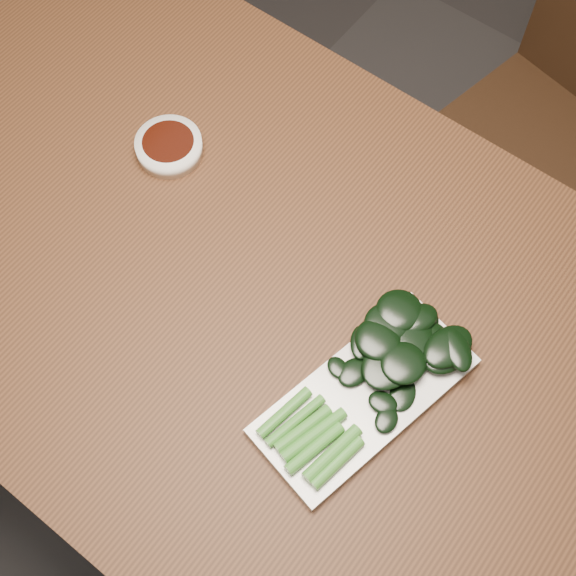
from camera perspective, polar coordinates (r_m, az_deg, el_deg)
The scene contains 6 objects.
ground at distance 1.79m, azimuth -1.31°, elevation -10.62°, with size 6.00×6.00×0.00m, color #2A2828.
table at distance 1.15m, azimuth -1.99°, elevation -1.47°, with size 1.40×0.80×0.75m.
chair_far at distance 1.64m, azimuth 19.56°, elevation 10.01°, with size 0.54×0.54×0.89m.
sauce_bowl at distance 1.21m, azimuth -8.46°, elevation 9.92°, with size 0.10×0.10×0.03m.
serving_plate at distance 1.03m, azimuth 5.44°, elevation -7.65°, with size 0.19×0.31×0.01m.
gai_lan at distance 1.03m, azimuth 7.51°, elevation -5.25°, with size 0.17×0.30×0.03m.
Camera 1 is at (0.33, -0.36, 1.73)m, focal length 50.00 mm.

